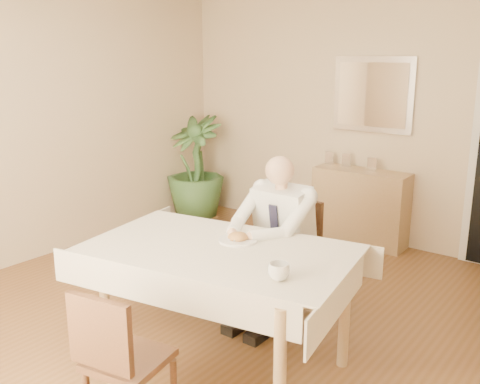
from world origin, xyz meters
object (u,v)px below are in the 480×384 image
Objects in this scene: seated_man at (271,233)px; potted_palm at (195,167)px; sideboard at (360,207)px; dining_table at (219,260)px; chair_far at (292,248)px; chair_near at (118,355)px; coffee_mug at (279,271)px.

potted_palm is at bearing 143.77° from seated_man.
seated_man is at bearing -36.23° from potted_palm.
seated_man reaches higher than potted_palm.
sideboard is at bearing 96.38° from seated_man.
chair_far reaches higher than dining_table.
chair_far is 2.63m from potted_palm.
coffee_mug reaches higher than chair_near.
dining_table is 0.59m from seated_man.
chair_far is at bearing -31.21° from potted_palm.
sideboard is at bearing 100.97° from chair_far.
chair_far is 1.79m from chair_near.
chair_near is at bearing -84.20° from chair_far.
coffee_mug is 0.12× the size of sideboard.
chair_far is 0.70× the size of seated_man.
coffee_mug is at bearing -40.60° from potted_palm.
dining_table is 0.90m from chair_far.
chair_near is 0.95m from coffee_mug.
chair_near is at bearing -87.29° from seated_man.
seated_man is 2.02m from sideboard.
chair_near is at bearing -53.64° from potted_palm.
chair_near is at bearing -124.90° from coffee_mug.
chair_far is at bearing -83.69° from sideboard.
dining_table is at bearing -86.48° from chair_far.
potted_palm is at bearing 125.10° from dining_table.
sideboard is (-0.22, 2.57, -0.27)m from dining_table.
seated_man is 1.01× the size of potted_palm.
chair_far is 1.08× the size of chair_near.
seated_man reaches higher than coffee_mug.
potted_palm reaches higher than coffee_mug.
dining_table is 0.62m from coffee_mug.
chair_near is 6.68× the size of coffee_mug.
sideboard is (-0.22, 1.98, -0.30)m from seated_man.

